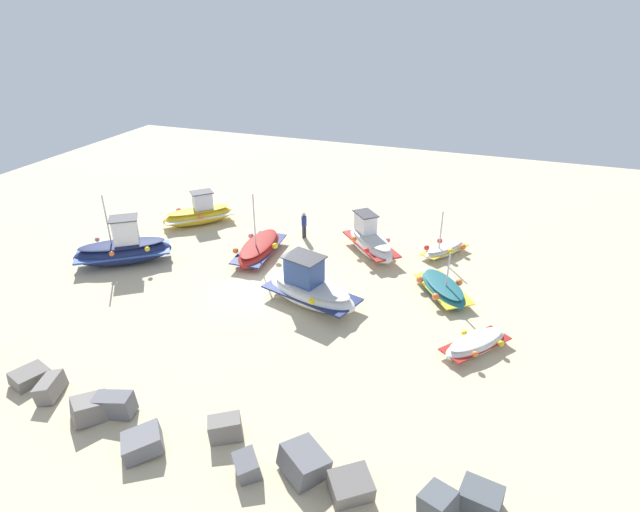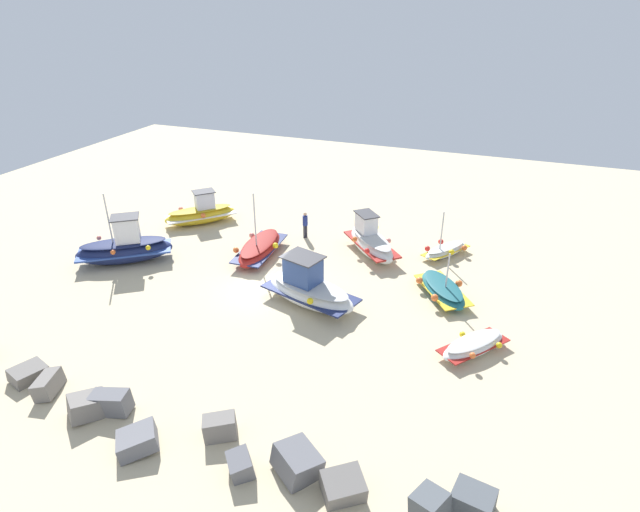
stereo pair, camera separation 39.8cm
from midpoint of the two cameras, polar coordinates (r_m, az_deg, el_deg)
name	(u,v)px [view 2 (the right image)]	position (r m, az deg, el deg)	size (l,w,h in m)	color
ground_plane	(269,289)	(26.73, -5.24, -3.66)	(59.83, 59.83, 0.00)	beige
fishing_boat_0	(201,213)	(34.99, -12.84, 4.69)	(4.42, 4.47, 2.24)	gold
fishing_boat_1	(473,345)	(22.99, 17.25, -9.51)	(2.97, 3.36, 0.71)	white
fishing_boat_2	(371,242)	(30.11, 6.06, 1.61)	(4.26, 4.44, 2.28)	white
fishing_boat_3	(309,289)	(25.03, -0.77, -3.68)	(5.33, 3.33, 2.50)	white
fishing_boat_4	(442,290)	(26.56, 13.93, -3.66)	(3.41, 3.92, 2.57)	#1E6670
fishing_boat_5	(260,248)	(29.92, -6.36, 0.89)	(2.38, 4.84, 4.05)	maroon
fishing_boat_6	(125,248)	(30.89, -20.63, 0.85)	(5.36, 4.60, 4.20)	navy
fishing_boat_7	(446,250)	(30.76, 14.22, 0.62)	(2.66, 3.34, 2.92)	white
person_walking	(305,223)	(31.87, -1.31, 3.68)	(0.32, 0.32, 1.70)	#2D2D38
breakwater_rocks	(162,422)	(19.38, -16.63, -17.33)	(24.04, 3.07, 1.31)	#4C5156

